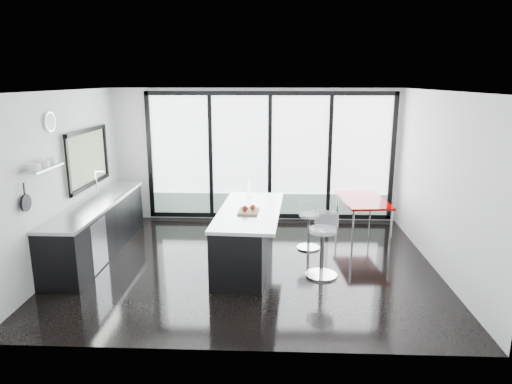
{
  "coord_description": "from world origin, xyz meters",
  "views": [
    {
      "loc": [
        0.41,
        -7.04,
        2.96
      ],
      "look_at": [
        0.1,
        0.3,
        1.15
      ],
      "focal_mm": 32.0,
      "sensor_mm": 36.0,
      "label": 1
    }
  ],
  "objects_px": {
    "bar_stool_far": "(309,231)",
    "red_table": "(362,218)",
    "island": "(245,236)",
    "bar_stool_near": "(322,252)"
  },
  "relations": [
    {
      "from": "bar_stool_far",
      "to": "red_table",
      "type": "height_order",
      "value": "red_table"
    },
    {
      "from": "island",
      "to": "bar_stool_near",
      "type": "distance_m",
      "value": 1.28
    },
    {
      "from": "island",
      "to": "red_table",
      "type": "bearing_deg",
      "value": 34.32
    },
    {
      "from": "bar_stool_near",
      "to": "island",
      "type": "bearing_deg",
      "value": -175.26
    },
    {
      "from": "island",
      "to": "bar_stool_near",
      "type": "relative_size",
      "value": 3.01
    },
    {
      "from": "bar_stool_far",
      "to": "red_table",
      "type": "relative_size",
      "value": 0.47
    },
    {
      "from": "bar_stool_far",
      "to": "red_table",
      "type": "distance_m",
      "value": 1.3
    },
    {
      "from": "bar_stool_far",
      "to": "red_table",
      "type": "bearing_deg",
      "value": 23.67
    },
    {
      "from": "bar_stool_far",
      "to": "island",
      "type": "bearing_deg",
      "value": -155.12
    },
    {
      "from": "bar_stool_far",
      "to": "bar_stool_near",
      "type": "bearing_deg",
      "value": -94.45
    }
  ]
}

